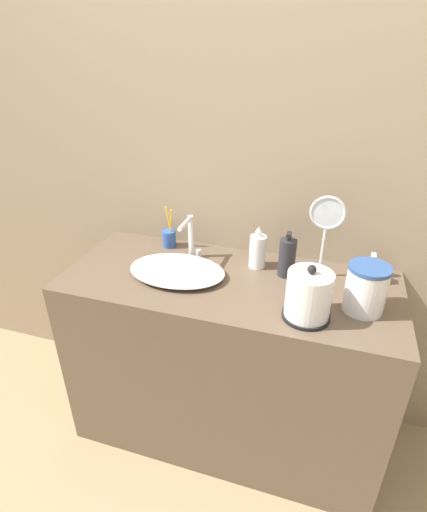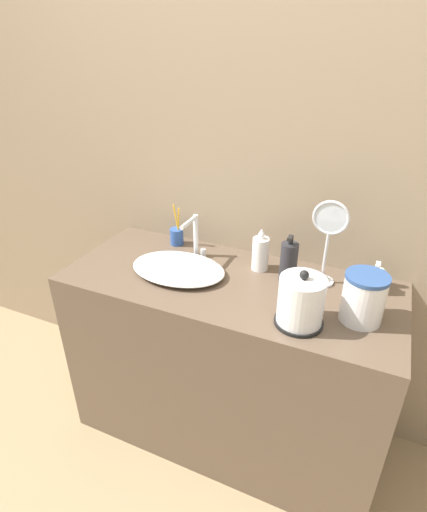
{
  "view_description": "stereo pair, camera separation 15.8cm",
  "coord_description": "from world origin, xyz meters",
  "px_view_note": "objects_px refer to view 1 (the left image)",
  "views": [
    {
      "loc": [
        0.36,
        -1.05,
        1.71
      ],
      "look_at": [
        -0.06,
        0.28,
        0.96
      ],
      "focal_mm": 28.0,
      "sensor_mm": 36.0,
      "label": 1
    },
    {
      "loc": [
        0.5,
        -0.99,
        1.71
      ],
      "look_at": [
        -0.06,
        0.28,
        0.96
      ],
      "focal_mm": 28.0,
      "sensor_mm": 36.0,
      "label": 2
    }
  ],
  "objects_px": {
    "lotion_bottle": "(287,257)",
    "vanity_mirror": "(325,230)",
    "electric_kettle": "(308,297)",
    "water_pitcher": "(366,288)",
    "shampoo_bottle": "(370,271)",
    "mouthwash_bottle": "(258,251)",
    "faucet": "(191,236)",
    "toothbrush_cup": "(169,238)"
  },
  "relations": [
    {
      "from": "toothbrush_cup",
      "to": "lotion_bottle",
      "type": "height_order",
      "value": "toothbrush_cup"
    },
    {
      "from": "faucet",
      "to": "mouthwash_bottle",
      "type": "distance_m",
      "value": 0.3
    },
    {
      "from": "lotion_bottle",
      "to": "mouthwash_bottle",
      "type": "xyz_separation_m",
      "value": [
        -0.13,
        0.04,
        -0.01
      ]
    },
    {
      "from": "electric_kettle",
      "to": "water_pitcher",
      "type": "relative_size",
      "value": 1.16
    },
    {
      "from": "lotion_bottle",
      "to": "vanity_mirror",
      "type": "bearing_deg",
      "value": 14.18
    },
    {
      "from": "shampoo_bottle",
      "to": "faucet",
      "type": "bearing_deg",
      "value": -177.56
    },
    {
      "from": "electric_kettle",
      "to": "water_pitcher",
      "type": "height_order",
      "value": "electric_kettle"
    },
    {
      "from": "mouthwash_bottle",
      "to": "shampoo_bottle",
      "type": "bearing_deg",
      "value": 1.89
    },
    {
      "from": "vanity_mirror",
      "to": "water_pitcher",
      "type": "height_order",
      "value": "vanity_mirror"
    },
    {
      "from": "vanity_mirror",
      "to": "water_pitcher",
      "type": "distance_m",
      "value": 0.28
    },
    {
      "from": "faucet",
      "to": "toothbrush_cup",
      "type": "xyz_separation_m",
      "value": [
        -0.14,
        0.08,
        -0.07
      ]
    },
    {
      "from": "lotion_bottle",
      "to": "water_pitcher",
      "type": "xyz_separation_m",
      "value": [
        0.3,
        -0.16,
        0.01
      ]
    },
    {
      "from": "shampoo_bottle",
      "to": "water_pitcher",
      "type": "bearing_deg",
      "value": -97.3
    },
    {
      "from": "faucet",
      "to": "mouthwash_bottle",
      "type": "bearing_deg",
      "value": 3.29
    },
    {
      "from": "lotion_bottle",
      "to": "vanity_mirror",
      "type": "relative_size",
      "value": 0.57
    },
    {
      "from": "shampoo_bottle",
      "to": "lotion_bottle",
      "type": "bearing_deg",
      "value": -171.24
    },
    {
      "from": "faucet",
      "to": "lotion_bottle",
      "type": "distance_m",
      "value": 0.42
    },
    {
      "from": "lotion_bottle",
      "to": "mouthwash_bottle",
      "type": "bearing_deg",
      "value": 164.67
    },
    {
      "from": "water_pitcher",
      "to": "electric_kettle",
      "type": "bearing_deg",
      "value": -150.56
    },
    {
      "from": "faucet",
      "to": "water_pitcher",
      "type": "xyz_separation_m",
      "value": [
        0.72,
        -0.18,
        -0.02
      ]
    },
    {
      "from": "toothbrush_cup",
      "to": "mouthwash_bottle",
      "type": "xyz_separation_m",
      "value": [
        0.43,
        -0.07,
        0.03
      ]
    },
    {
      "from": "electric_kettle",
      "to": "water_pitcher",
      "type": "bearing_deg",
      "value": 29.44
    },
    {
      "from": "shampoo_bottle",
      "to": "water_pitcher",
      "type": "relative_size",
      "value": 0.72
    },
    {
      "from": "water_pitcher",
      "to": "toothbrush_cup",
      "type": "bearing_deg",
      "value": 163.07
    },
    {
      "from": "faucet",
      "to": "shampoo_bottle",
      "type": "relative_size",
      "value": 1.53
    },
    {
      "from": "faucet",
      "to": "water_pitcher",
      "type": "bearing_deg",
      "value": -13.98
    },
    {
      "from": "lotion_bottle",
      "to": "mouthwash_bottle",
      "type": "distance_m",
      "value": 0.13
    },
    {
      "from": "faucet",
      "to": "shampoo_bottle",
      "type": "bearing_deg",
      "value": 2.44
    },
    {
      "from": "water_pitcher",
      "to": "lotion_bottle",
      "type": "bearing_deg",
      "value": 151.63
    },
    {
      "from": "lotion_bottle",
      "to": "water_pitcher",
      "type": "height_order",
      "value": "lotion_bottle"
    },
    {
      "from": "vanity_mirror",
      "to": "shampoo_bottle",
      "type": "bearing_deg",
      "value": 4.94
    },
    {
      "from": "electric_kettle",
      "to": "lotion_bottle",
      "type": "distance_m",
      "value": 0.29
    },
    {
      "from": "faucet",
      "to": "toothbrush_cup",
      "type": "height_order",
      "value": "toothbrush_cup"
    },
    {
      "from": "toothbrush_cup",
      "to": "mouthwash_bottle",
      "type": "bearing_deg",
      "value": -8.58
    },
    {
      "from": "electric_kettle",
      "to": "shampoo_bottle",
      "type": "distance_m",
      "value": 0.39
    },
    {
      "from": "lotion_bottle",
      "to": "water_pitcher",
      "type": "bearing_deg",
      "value": -28.37
    },
    {
      "from": "shampoo_bottle",
      "to": "water_pitcher",
      "type": "distance_m",
      "value": 0.22
    },
    {
      "from": "mouthwash_bottle",
      "to": "vanity_mirror",
      "type": "distance_m",
      "value": 0.29
    },
    {
      "from": "mouthwash_bottle",
      "to": "vanity_mirror",
      "type": "bearing_deg",
      "value": -0.37
    },
    {
      "from": "electric_kettle",
      "to": "water_pitcher",
      "type": "xyz_separation_m",
      "value": [
        0.19,
        0.11,
        0.01
      ]
    },
    {
      "from": "faucet",
      "to": "shampoo_bottle",
      "type": "height_order",
      "value": "faucet"
    },
    {
      "from": "toothbrush_cup",
      "to": "faucet",
      "type": "bearing_deg",
      "value": -30.63
    }
  ]
}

